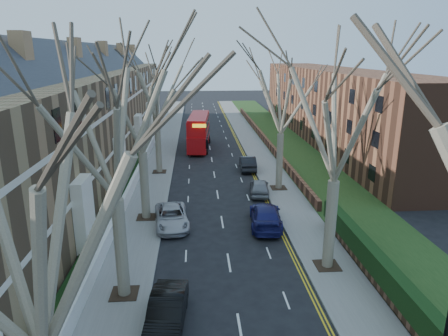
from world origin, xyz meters
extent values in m
cube|color=slate|center=(-6.00, 39.00, 0.06)|extent=(3.00, 102.00, 0.12)
cube|color=slate|center=(6.00, 39.00, 0.06)|extent=(3.00, 102.00, 0.12)
cube|color=olive|center=(-13.80, 31.00, 5.00)|extent=(9.00, 78.00, 10.00)
cube|color=#2B2E34|center=(-13.80, 31.00, 11.00)|extent=(4.67, 78.00, 4.67)
cube|color=white|center=(-9.35, 31.00, 3.50)|extent=(0.12, 78.00, 0.35)
cube|color=white|center=(-9.35, 31.00, 7.00)|extent=(0.12, 78.00, 0.35)
cube|color=brown|center=(17.50, 43.00, 5.00)|extent=(8.00, 54.00, 10.00)
cube|color=brown|center=(7.70, 43.00, 0.57)|extent=(0.35, 54.00, 0.90)
cube|color=brown|center=(7.70, 2.00, 0.42)|extent=(0.40, 24.00, 0.60)
cube|color=black|center=(7.70, 2.00, 1.32)|extent=(0.70, 24.00, 1.20)
cube|color=white|center=(-7.65, 31.00, 0.62)|extent=(0.30, 78.00, 1.00)
cube|color=#1D3D16|center=(10.50, 39.00, 0.15)|extent=(6.00, 102.00, 0.06)
cylinder|color=#776855|center=(-5.70, 6.00, 2.75)|extent=(0.64, 0.64, 5.25)
cube|color=#2D2116|center=(-5.70, 6.00, 0.14)|extent=(1.40, 1.40, 0.05)
cylinder|color=#776855|center=(-5.70, 16.00, 2.66)|extent=(0.64, 0.64, 5.07)
cube|color=#2D2116|center=(-5.70, 16.00, 0.14)|extent=(1.40, 1.40, 0.05)
cylinder|color=#776855|center=(-5.70, 28.00, 2.75)|extent=(0.60, 0.60, 5.25)
cube|color=#2D2116|center=(-5.70, 28.00, 0.14)|extent=(1.40, 1.40, 0.05)
cylinder|color=#776855|center=(5.70, 8.00, 2.75)|extent=(0.64, 0.64, 5.25)
cube|color=#2D2116|center=(5.70, 8.00, 0.14)|extent=(1.40, 1.40, 0.05)
cylinder|color=#776855|center=(5.70, 22.00, 2.66)|extent=(0.60, 0.60, 5.07)
cube|color=#2D2116|center=(5.70, 22.00, 0.14)|extent=(1.40, 1.40, 0.05)
cube|color=#B70D10|center=(-1.41, 38.89, 1.36)|extent=(3.10, 10.25, 2.02)
cube|color=#B70D10|center=(-1.41, 38.89, 3.29)|extent=(3.06, 9.75, 1.84)
cube|color=black|center=(-1.41, 38.89, 1.77)|extent=(3.05, 9.45, 0.83)
cube|color=black|center=(-1.41, 38.89, 3.38)|extent=(3.04, 9.25, 0.83)
imported|color=black|center=(-3.33, 3.44, 0.75)|extent=(1.95, 4.67, 1.50)
imported|color=#AEADB3|center=(-3.70, 14.56, 0.70)|extent=(2.86, 5.26, 1.40)
imported|color=navy|center=(3.10, 14.10, 0.78)|extent=(2.75, 5.60, 1.57)
imported|color=gray|center=(3.70, 20.76, 0.70)|extent=(2.13, 4.27, 1.40)
imported|color=black|center=(3.68, 28.55, 0.75)|extent=(1.80, 4.64, 1.51)
camera|label=1|loc=(-1.85, -12.38, 12.19)|focal=32.00mm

